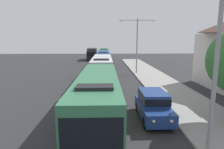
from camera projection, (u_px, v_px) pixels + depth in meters
bus_lead at (98, 96)px, 12.82m from camera, size 2.58×11.94×3.21m
bus_second_in_line at (102, 67)px, 26.17m from camera, size 2.58×12.32×3.21m
bus_middle at (103, 58)px, 39.84m from camera, size 2.58×11.33×3.21m
bus_fourth_in_line at (104, 54)px, 52.86m from camera, size 2.58×10.77×3.21m
white_suv at (153, 104)px, 13.13m from camera, size 1.86×4.55×1.90m
box_truck_oncoming at (92, 54)px, 53.61m from camera, size 2.35×8.24×3.15m
streetlamp_near at (219, 38)px, 8.38m from camera, size 5.93×0.28×8.61m
streetlamp_mid at (137, 41)px, 30.35m from camera, size 5.54×0.28×8.39m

